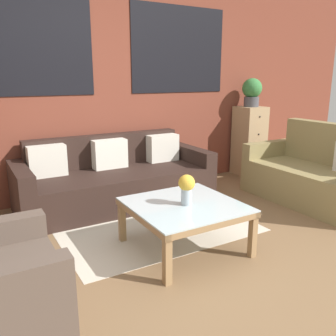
% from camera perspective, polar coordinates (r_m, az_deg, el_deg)
% --- Properties ---
extents(ground_plane, '(16.00, 16.00, 0.00)m').
position_cam_1_polar(ground_plane, '(2.86, 11.24, -16.56)').
color(ground_plane, brown).
extents(wall_back_brick, '(8.40, 0.09, 2.80)m').
position_cam_1_polar(wall_back_brick, '(4.56, -9.01, 13.65)').
color(wall_back_brick, brown).
rests_on(wall_back_brick, ground_plane).
extents(rug, '(1.87, 1.45, 0.00)m').
position_cam_1_polar(rug, '(3.67, -2.60, -8.91)').
color(rug, beige).
rests_on(rug, ground_plane).
extents(couch_dark, '(2.22, 0.88, 0.78)m').
position_cam_1_polar(couch_dark, '(4.20, -8.45, -1.94)').
color(couch_dark, black).
rests_on(couch_dark, ground_plane).
extents(settee_vintage, '(0.80, 1.54, 0.92)m').
position_cam_1_polar(settee_vintage, '(4.57, 22.47, -1.22)').
color(settee_vintage, olive).
rests_on(settee_vintage, ground_plane).
extents(coffee_table, '(0.89, 0.89, 0.41)m').
position_cam_1_polar(coffee_table, '(3.06, 2.67, -6.81)').
color(coffee_table, silver).
rests_on(coffee_table, ground_plane).
extents(drawer_cabinet, '(0.39, 0.40, 1.03)m').
position_cam_1_polar(drawer_cabinet, '(5.53, 12.87, 4.26)').
color(drawer_cabinet, tan).
rests_on(drawer_cabinet, ground_plane).
extents(potted_plant, '(0.29, 0.29, 0.41)m').
position_cam_1_polar(potted_plant, '(5.45, 13.31, 11.89)').
color(potted_plant, '#47474C').
rests_on(potted_plant, drawer_cabinet).
extents(flower_vase, '(0.14, 0.14, 0.26)m').
position_cam_1_polar(flower_vase, '(2.97, 3.01, -3.09)').
color(flower_vase, '#ADBCC6').
rests_on(flower_vase, coffee_table).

